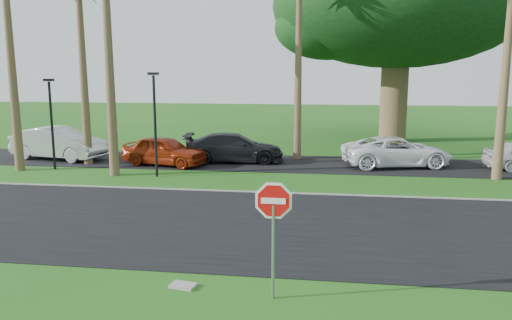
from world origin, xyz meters
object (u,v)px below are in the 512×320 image
object	(u,v)px
car_silver	(59,144)
car_dark	(234,148)
car_minivan	(397,152)
stop_sign_near	(273,216)
car_red	(165,151)

from	to	relation	value
car_silver	car_dark	xyz separation A→B (m)	(9.47, 0.53, -0.12)
car_dark	car_minivan	bearing A→B (deg)	-96.53
stop_sign_near	car_red	xyz separation A→B (m)	(-6.99, 14.16, -1.04)
car_dark	car_minivan	size ratio (longest dim) A/B	0.97
car_red	car_dark	size ratio (longest dim) A/B	0.84
car_dark	car_minivan	xyz separation A→B (m)	(8.23, -0.10, -0.01)
car_dark	stop_sign_near	bearing A→B (deg)	-172.43
stop_sign_near	car_dark	bearing A→B (deg)	103.37
stop_sign_near	car_dark	world-z (taller)	stop_sign_near
car_silver	car_dark	world-z (taller)	car_silver
stop_sign_near	car_minivan	bearing A→B (deg)	73.67
car_dark	car_silver	bearing A→B (deg)	87.41
car_dark	car_minivan	distance (m)	8.23
stop_sign_near	car_silver	bearing A→B (deg)	131.23
stop_sign_near	car_minivan	xyz separation A→B (m)	(4.53, 15.46, -1.04)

